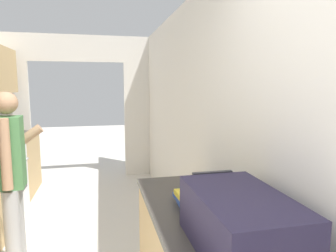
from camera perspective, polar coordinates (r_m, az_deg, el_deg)
The scene contains 5 objects.
wall_right at distance 2.58m, azimuth 8.05°, elevation -1.15°, with size 0.06×7.26×2.50m.
wall_far_with_doorway at distance 5.45m, azimuth -16.72°, elevation 5.18°, with size 2.88×0.06×2.50m.
person at distance 2.86m, azimuth -27.65°, elevation -9.23°, with size 0.52×0.39×1.60m.
suitcase at distance 1.42m, azimuth 13.41°, elevation -17.49°, with size 0.37×0.66×0.27m.
book_stack at distance 1.86m, azimuth 5.12°, elevation -14.01°, with size 0.22×0.29×0.09m.
Camera 1 is at (0.36, -0.55, 1.64)m, focal length 32.00 mm.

